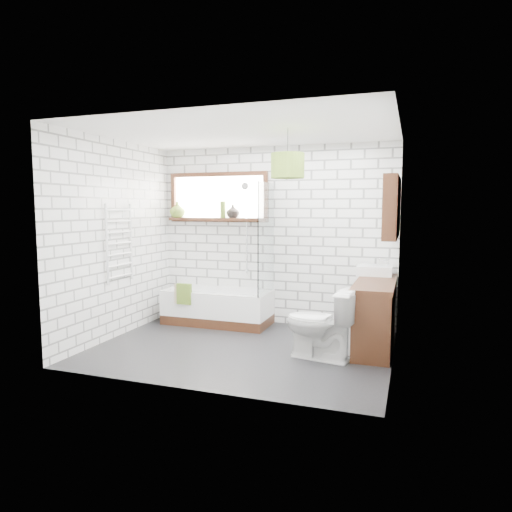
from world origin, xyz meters
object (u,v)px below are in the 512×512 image
(vanity, at_px, (376,314))
(toilet, at_px, (320,323))
(pendant, at_px, (288,166))
(bathtub, at_px, (218,307))
(basin, at_px, (375,270))

(vanity, distance_m, toilet, 0.82)
(pendant, bearing_deg, vanity, 33.58)
(vanity, bearing_deg, bathtub, 169.43)
(bathtub, relative_size, vanity, 1.09)
(basin, xyz_separation_m, toilet, (-0.48, -1.12, -0.46))
(vanity, height_order, basin, basin)
(basin, bearing_deg, vanity, -83.16)
(bathtub, bearing_deg, toilet, -31.59)
(basin, distance_m, toilet, 1.30)
(bathtub, distance_m, pendant, 2.48)
(bathtub, xyz_separation_m, pendant, (1.29, -1.02, 1.86))
(basin, relative_size, pendant, 1.19)
(basin, xyz_separation_m, pendant, (-0.86, -1.11, 1.25))
(toilet, xyz_separation_m, pendant, (-0.38, 0.00, 1.70))
(toilet, bearing_deg, vanity, 148.71)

